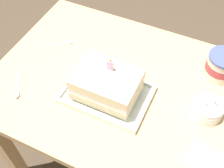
# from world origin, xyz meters

# --- Properties ---
(ground_plane) EXTENTS (8.00, 8.00, 0.00)m
(ground_plane) POSITION_xyz_m (0.00, 0.00, 0.00)
(ground_plane) COLOR #4C3D2D
(dining_table) EXTENTS (1.03, 0.78, 0.76)m
(dining_table) POSITION_xyz_m (0.00, 0.00, 0.64)
(dining_table) COLOR tan
(dining_table) RESTS_ON ground_plane
(foil_tray) EXTENTS (0.34, 0.23, 0.02)m
(foil_tray) POSITION_xyz_m (-0.01, -0.08, 0.77)
(foil_tray) COLOR silver
(foil_tray) RESTS_ON dining_table
(birthday_cake) EXTENTS (0.24, 0.18, 0.16)m
(birthday_cake) POSITION_xyz_m (-0.01, -0.08, 0.84)
(birthday_cake) COLOR beige
(birthday_cake) RESTS_ON foil_tray
(bowl_stack) EXTENTS (0.12, 0.12, 0.10)m
(bowl_stack) POSITION_xyz_m (0.37, 0.00, 0.80)
(bowl_stack) COLOR white
(bowl_stack) RESTS_ON dining_table
(ice_cream_tub) EXTENTS (0.13, 0.13, 0.11)m
(ice_cream_tub) POSITION_xyz_m (0.37, 0.22, 0.82)
(ice_cream_tub) COLOR silver
(ice_cream_tub) RESTS_ON dining_table
(serving_spoon_near_tray) EXTENTS (0.11, 0.09, 0.01)m
(serving_spoon_near_tray) POSITION_xyz_m (-0.31, 0.10, 0.77)
(serving_spoon_near_tray) COLOR silver
(serving_spoon_near_tray) RESTS_ON dining_table
(serving_spoon_by_bowls) EXTENTS (0.10, 0.14, 0.01)m
(serving_spoon_by_bowls) POSITION_xyz_m (-0.34, -0.22, 0.77)
(serving_spoon_by_bowls) COLOR silver
(serving_spoon_by_bowls) RESTS_ON dining_table
(napkin_pile) EXTENTS (0.14, 0.13, 0.01)m
(napkin_pile) POSITION_xyz_m (0.41, -0.19, 0.77)
(napkin_pile) COLOR white
(napkin_pile) RESTS_ON dining_table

